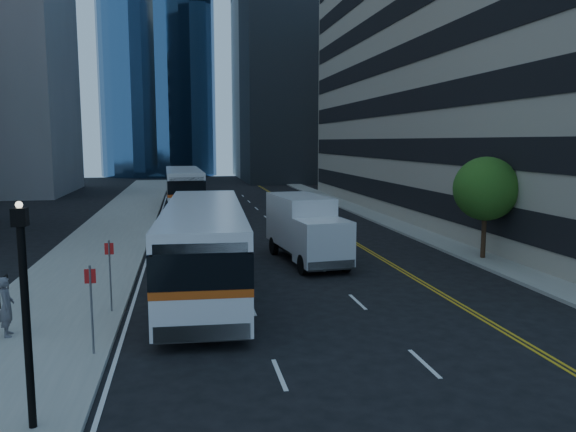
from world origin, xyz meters
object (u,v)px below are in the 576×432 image
object	(u,v)px
bus_front	(204,245)
pedestrian	(6,307)
lamp_post	(25,306)
box_truck	(306,228)
street_tree	(486,189)
bus_rear	(184,187)

from	to	relation	value
bus_front	pedestrian	distance (m)	7.61
lamp_post	bus_front	xyz separation A→B (m)	(3.90, 10.47, -0.82)
lamp_post	box_truck	bearing A→B (deg)	59.34
lamp_post	box_truck	xyz separation A→B (m)	(9.10, 15.35, -1.01)
street_tree	bus_rear	distance (m)	29.49
street_tree	pedestrian	distance (m)	21.86
bus_rear	box_truck	bearing A→B (deg)	-78.05
lamp_post	street_tree	bearing A→B (deg)	37.87
street_tree	bus_rear	xyz separation A→B (m)	(-14.88, 25.41, -1.72)
bus_front	bus_rear	bearing A→B (deg)	94.24
box_truck	bus_front	bearing A→B (deg)	-143.59
bus_rear	bus_front	bearing A→B (deg)	-90.45
lamp_post	pedestrian	distance (m)	6.57
bus_rear	box_truck	distance (m)	24.79
bus_rear	box_truck	size ratio (longest dim) A/B	1.96
bus_rear	box_truck	xyz separation A→B (m)	(5.98, -24.06, -0.20)
street_tree	lamp_post	xyz separation A→B (m)	(-18.00, -14.00, -0.92)
pedestrian	box_truck	bearing A→B (deg)	-61.78
bus_front	lamp_post	bearing A→B (deg)	-107.76
bus_rear	pedestrian	size ratio (longest dim) A/B	7.53
bus_front	bus_rear	xyz separation A→B (m)	(-0.78, 28.94, 0.01)
bus_front	box_truck	size ratio (longest dim) A/B	1.95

